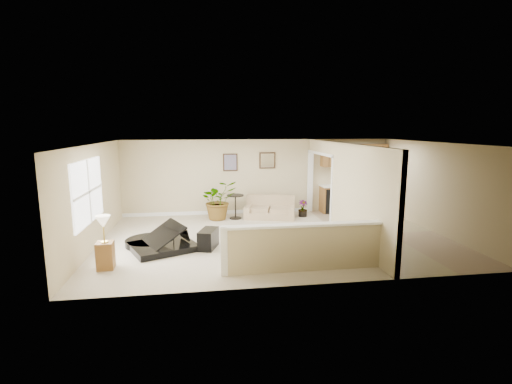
{
  "coord_description": "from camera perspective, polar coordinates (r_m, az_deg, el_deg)",
  "views": [
    {
      "loc": [
        -1.88,
        -9.3,
        2.91
      ],
      "look_at": [
        -0.46,
        0.4,
        1.18
      ],
      "focal_mm": 26.0,
      "sensor_mm": 36.0,
      "label": 1
    }
  ],
  "objects": [
    {
      "name": "piano",
      "position": [
        9.26,
        -14.37,
        -5.02
      ],
      "size": [
        2.04,
        1.99,
        1.35
      ],
      "rotation": [
        0.0,
        0.0,
        0.42
      ],
      "color": "black",
      "rests_on": "floor"
    },
    {
      "name": "ceiling",
      "position": [
        9.5,
        3.14,
        7.5
      ],
      "size": [
        9.0,
        6.0,
        0.04
      ],
      "primitive_type": "cube",
      "color": "silver",
      "rests_on": "back_wall"
    },
    {
      "name": "piano_bench",
      "position": [
        9.13,
        -7.35,
        -7.16
      ],
      "size": [
        0.55,
        0.77,
        0.46
      ],
      "primitive_type": "cube",
      "rotation": [
        0.0,
        0.0,
        -0.31
      ],
      "color": "black",
      "rests_on": "floor"
    },
    {
      "name": "front_wall",
      "position": [
        6.78,
        8.08,
        -4.28
      ],
      "size": [
        9.0,
        0.04,
        2.5
      ],
      "primitive_type": "cube",
      "color": "tan",
      "rests_on": "floor"
    },
    {
      "name": "small_plant",
      "position": [
        12.29,
        7.2,
        -2.69
      ],
      "size": [
        0.32,
        0.32,
        0.54
      ],
      "color": "black",
      "rests_on": "floor"
    },
    {
      "name": "back_wall",
      "position": [
        12.55,
        0.38,
        2.38
      ],
      "size": [
        9.0,
        0.04,
        2.5
      ],
      "primitive_type": "cube",
      "color": "tan",
      "rests_on": "floor"
    },
    {
      "name": "floor",
      "position": [
        9.92,
        3.01,
        -7.08
      ],
      "size": [
        9.0,
        9.0,
        0.0
      ],
      "primitive_type": "plane",
      "color": "#C0B595",
      "rests_on": "ground"
    },
    {
      "name": "right_wall",
      "position": [
        11.4,
        25.84,
        0.61
      ],
      "size": [
        0.04,
        6.0,
        2.5
      ],
      "primitive_type": "cube",
      "color": "tan",
      "rests_on": "floor"
    },
    {
      "name": "accent_table",
      "position": [
        11.86,
        -3.18,
        -1.76
      ],
      "size": [
        0.54,
        0.54,
        0.78
      ],
      "color": "black",
      "rests_on": "floor"
    },
    {
      "name": "palm_plant",
      "position": [
        11.81,
        -5.8,
        -1.28
      ],
      "size": [
        1.37,
        1.27,
        1.25
      ],
      "color": "black",
      "rests_on": "floor"
    },
    {
      "name": "wall_mirror",
      "position": [
        12.51,
        1.76,
        4.89
      ],
      "size": [
        0.55,
        0.04,
        0.55
      ],
      "color": "#311F12",
      "rests_on": "back_wall"
    },
    {
      "name": "interior_partition",
      "position": [
        10.38,
        12.59,
        0.37
      ],
      "size": [
        0.18,
        5.99,
        2.5
      ],
      "color": "tan",
      "rests_on": "floor"
    },
    {
      "name": "left_window",
      "position": [
        9.29,
        -24.47,
        0.05
      ],
      "size": [
        0.05,
        2.15,
        1.45
      ],
      "primitive_type": "cube",
      "color": "white",
      "rests_on": "left_wall"
    },
    {
      "name": "kitchen_cabinets",
      "position": [
        13.21,
        14.36,
        0.79
      ],
      "size": [
        2.36,
        0.65,
        2.33
      ],
      "color": "brown",
      "rests_on": "floor"
    },
    {
      "name": "pony_half_wall",
      "position": [
        7.65,
        7.01,
        -8.3
      ],
      "size": [
        3.42,
        0.22,
        1.0
      ],
      "color": "tan",
      "rests_on": "floor"
    },
    {
      "name": "wall_art_left",
      "position": [
        12.36,
        -3.97,
        4.57
      ],
      "size": [
        0.48,
        0.04,
        0.58
      ],
      "color": "#311F12",
      "rests_on": "back_wall"
    },
    {
      "name": "left_wall",
      "position": [
        9.8,
        -23.68,
        -0.61
      ],
      "size": [
        0.04,
        6.0,
        2.5
      ],
      "primitive_type": "cube",
      "color": "tan",
      "rests_on": "floor"
    },
    {
      "name": "loveseat",
      "position": [
        12.06,
        2.09,
        -2.29
      ],
      "size": [
        1.82,
        1.29,
        0.91
      ],
      "rotation": [
        0.0,
        0.0,
        -0.26
      ],
      "color": "tan",
      "rests_on": "floor"
    },
    {
      "name": "kitchen_vinyl",
      "position": [
        10.96,
        19.46,
        -5.97
      ],
      "size": [
        2.7,
        6.0,
        0.01
      ],
      "primitive_type": "cube",
      "color": "gray",
      "rests_on": "floor"
    },
    {
      "name": "lamp_stand",
      "position": [
        8.32,
        -22.24,
        -7.77
      ],
      "size": [
        0.35,
        0.35,
        1.13
      ],
      "color": "brown",
      "rests_on": "floor"
    }
  ]
}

